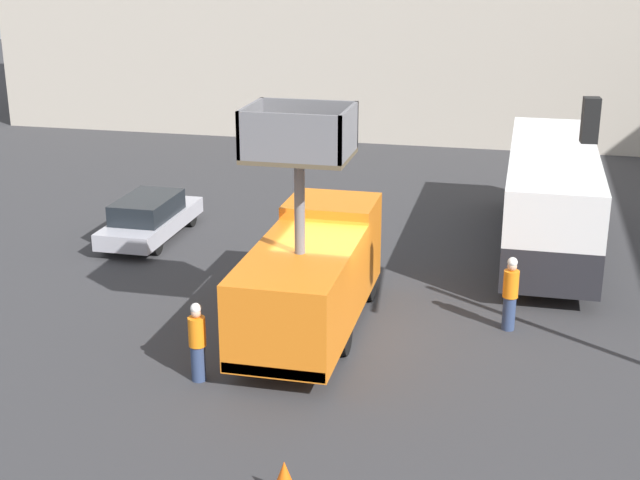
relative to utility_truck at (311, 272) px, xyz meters
The scene contains 6 objects.
ground_plane 1.65m from the utility_truck, 20.42° to the left, with size 120.00×120.00×0.00m, color #333335.
utility_truck is the anchor object (origin of this frame).
city_bus 9.54m from the utility_truck, 53.11° to the left, with size 2.61×10.27×3.20m.
road_worker_near_truck 3.65m from the utility_truck, 120.13° to the right, with size 0.38×0.38×1.83m.
road_worker_directing 4.94m from the utility_truck, 14.30° to the left, with size 0.38×0.38×1.90m.
parked_car_curbside 8.98m from the utility_truck, 139.41° to the left, with size 1.79×4.77×1.44m.
Camera 1 is at (4.31, -19.86, 9.20)m, focal length 50.00 mm.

